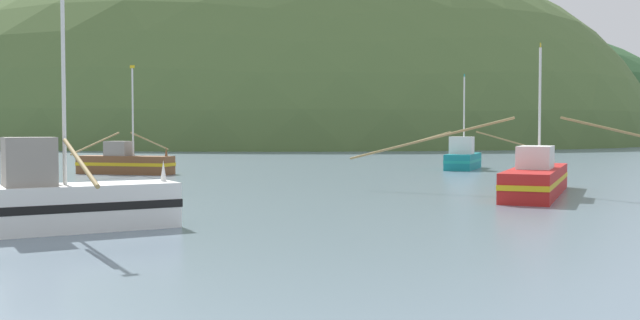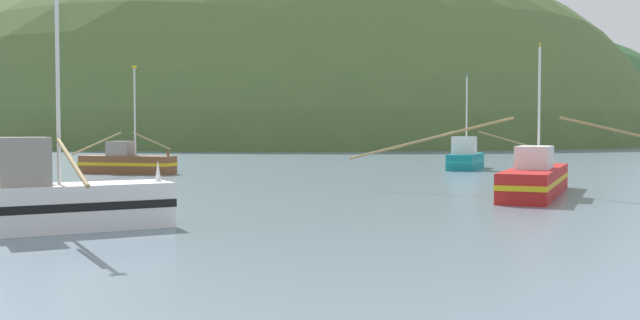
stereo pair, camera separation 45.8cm
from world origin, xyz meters
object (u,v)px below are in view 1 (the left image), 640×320
object	(u,v)px
fishing_boat_red	(536,178)
fishing_boat_teal	(463,158)
fishing_boat_white	(57,202)
fishing_boat_brown	(125,162)

from	to	relation	value
fishing_boat_red	fishing_boat_teal	bearing A→B (deg)	19.94
fishing_boat_white	fishing_boat_brown	distance (m)	29.53
fishing_boat_white	fishing_boat_brown	world-z (taller)	fishing_boat_brown
fishing_boat_white	fishing_boat_red	xyz separation A→B (m)	(16.75, 14.80, -0.10)
fishing_boat_red	fishing_boat_teal	size ratio (longest dim) A/B	1.57
fishing_boat_red	fishing_boat_teal	world-z (taller)	fishing_boat_teal
fishing_boat_brown	fishing_boat_teal	bearing A→B (deg)	29.55
fishing_boat_brown	fishing_boat_teal	size ratio (longest dim) A/B	1.08
fishing_boat_white	fishing_boat_teal	distance (m)	40.22
fishing_boat_brown	fishing_boat_white	bearing A→B (deg)	-63.34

